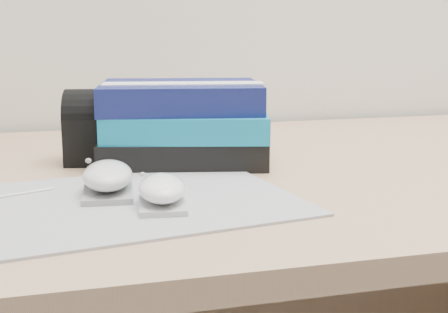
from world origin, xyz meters
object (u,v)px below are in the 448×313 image
object	(u,v)px
desk	(248,293)
book_stack	(183,122)
mouse_front	(162,191)
pouch	(108,127)
mouse_rear	(108,178)

from	to	relation	value
desk	book_stack	xyz separation A→B (m)	(-0.11, -0.01, 0.29)
mouse_front	pouch	xyz separation A→B (m)	(-0.04, 0.27, 0.03)
pouch	book_stack	bearing A→B (deg)	-9.06
desk	pouch	bearing A→B (deg)	176.68
mouse_front	desk	bearing A→B (deg)	54.38
mouse_front	book_stack	distance (m)	0.26
mouse_front	book_stack	world-z (taller)	book_stack
mouse_rear	mouse_front	world-z (taller)	mouse_rear
desk	mouse_front	bearing A→B (deg)	-125.62
desk	pouch	world-z (taller)	pouch
desk	mouse_front	world-z (taller)	mouse_front
desk	book_stack	world-z (taller)	book_stack
mouse_rear	pouch	size ratio (longest dim) A/B	0.83
mouse_front	pouch	distance (m)	0.27
mouse_rear	book_stack	distance (m)	0.23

